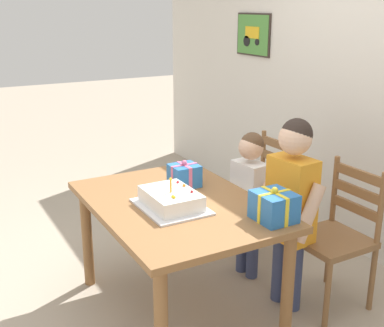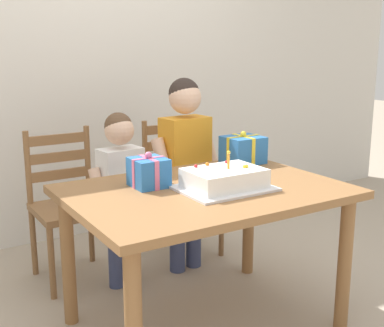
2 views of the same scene
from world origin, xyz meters
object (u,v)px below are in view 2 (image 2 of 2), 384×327
object	(u,v)px
chair_right	(180,186)
birthday_cake	(224,180)
child_younger	(121,183)
dining_table	(205,207)
chair_left	(68,205)
child_older	(185,156)
gift_box_beside_cake	(243,150)
gift_box_red_large	(149,172)

from	to	relation	value
chair_right	birthday_cake	bearing A→B (deg)	-108.50
birthday_cake	child_younger	size ratio (longest dim) A/B	0.42
dining_table	chair_left	size ratio (longest dim) A/B	1.44
dining_table	child_older	bearing A→B (deg)	67.12
dining_table	gift_box_beside_cake	xyz separation A→B (m)	(0.49, 0.34, 0.18)
gift_box_red_large	chair_right	distance (m)	1.03
gift_box_red_large	child_older	bearing A→B (deg)	43.79
dining_table	child_older	size ratio (longest dim) A/B	1.08
birthday_cake	child_older	bearing A→B (deg)	73.65
child_younger	dining_table	bearing A→B (deg)	-75.65
dining_table	birthday_cake	xyz separation A→B (m)	(0.06, -0.07, 0.15)
birthday_cake	child_younger	bearing A→B (deg)	107.64
chair_left	child_younger	bearing A→B (deg)	-50.54
dining_table	chair_right	distance (m)	1.02
gift_box_red_large	chair_left	distance (m)	0.85
birthday_cake	dining_table	bearing A→B (deg)	131.66
birthday_cake	chair_right	bearing A→B (deg)	71.50
chair_left	child_younger	distance (m)	0.40
dining_table	gift_box_red_large	bearing A→B (deg)	142.68
dining_table	chair_right	xyz separation A→B (m)	(0.39, 0.92, -0.17)
gift_box_beside_cake	child_older	size ratio (longest dim) A/B	0.18
gift_box_beside_cake	chair_right	xyz separation A→B (m)	(-0.09, 0.58, -0.35)
gift_box_red_large	chair_left	world-z (taller)	chair_left
chair_right	gift_box_beside_cake	bearing A→B (deg)	-81.14
dining_table	child_younger	xyz separation A→B (m)	(-0.16, 0.64, -0.00)
gift_box_beside_cake	chair_right	distance (m)	0.69
gift_box_red_large	child_older	world-z (taller)	child_older
child_younger	birthday_cake	bearing A→B (deg)	-72.36
chair_right	chair_left	bearing A→B (deg)	180.00
gift_box_beside_cake	child_younger	distance (m)	0.74
dining_table	child_younger	distance (m)	0.66
chair_left	chair_right	xyz separation A→B (m)	(0.79, -0.00, 0.00)
child_older	child_younger	xyz separation A→B (m)	(-0.44, 0.00, -0.11)
birthday_cake	chair_right	world-z (taller)	birthday_cake
gift_box_beside_cake	chair_right	world-z (taller)	gift_box_beside_cake
chair_right	child_older	world-z (taller)	child_older
gift_box_red_large	child_older	size ratio (longest dim) A/B	0.15
birthday_cake	child_older	size ratio (longest dim) A/B	0.36
birthday_cake	chair_left	size ratio (longest dim) A/B	0.48
gift_box_beside_cake	child_older	distance (m)	0.38
birthday_cake	child_younger	xyz separation A→B (m)	(-0.23, 0.71, -0.15)
chair_left	child_older	size ratio (longest dim) A/B	0.75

